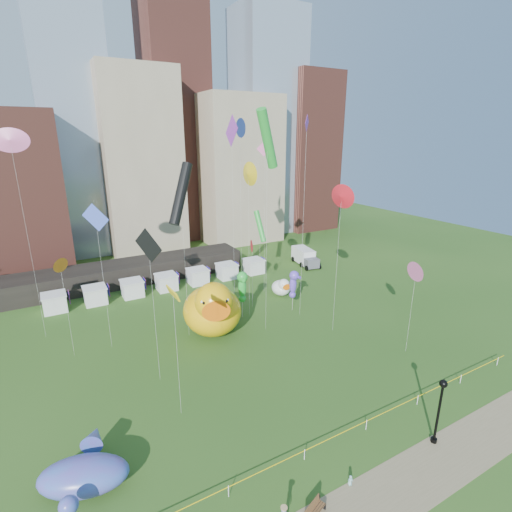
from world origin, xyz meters
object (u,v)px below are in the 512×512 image
big_duck (213,308)px  lamppost (440,404)px  toddler (350,480)px  park_bench (313,510)px  seahorse_green (243,284)px  box_truck (305,257)px  whale_inflatable (84,472)px  seahorse_purple (293,282)px  small_duck (282,287)px

big_duck → lamppost: size_ratio=1.80×
toddler → park_bench: bearing=-156.0°
seahorse_green → box_truck: bearing=53.3°
big_duck → box_truck: (24.41, 15.35, -1.82)m
lamppost → box_truck: bearing=66.9°
seahorse_green → big_duck: bearing=-138.2°
whale_inflatable → toddler: whale_inflatable is taller
seahorse_purple → whale_inflatable: bearing=-168.4°
seahorse_green → lamppost: size_ratio=1.11×
whale_inflatable → toddler: (15.23, -8.53, -0.76)m
lamppost → toddler: 8.68m
big_duck → lamppost: big_duck is taller
seahorse_green → whale_inflatable: seahorse_green is taller
box_truck → toddler: 45.82m
whale_inflatable → lamppost: lamppost is taller
toddler → seahorse_green: bearing=93.1°
lamppost → box_truck: 42.29m
seahorse_green → toddler: bearing=-82.7°
small_duck → seahorse_purple: seahorse_purple is taller
big_duck → seahorse_green: bearing=40.4°
big_duck → seahorse_purple: big_duck is taller
lamppost → toddler: bearing=178.0°
seahorse_green → seahorse_purple: size_ratio=1.12×
small_duck → toddler: small_duck is taller
seahorse_purple → lamppost: 24.46m
small_duck → seahorse_green: 9.47m
lamppost → toddler: lamppost is taller
big_duck → park_bench: size_ratio=5.36×
lamppost → small_duck: bearing=79.7°
big_duck → toddler: big_duck is taller
seahorse_purple → box_truck: size_ratio=0.81×
lamppost → toddler: (-8.13, 0.28, -3.01)m
seahorse_green → park_bench: 27.62m
park_bench → lamppost: size_ratio=0.34×
seahorse_green → toddler: seahorse_green is taller
big_duck → toddler: bearing=-73.1°
whale_inflatable → park_bench: bearing=-17.4°
small_duck → park_bench: bearing=-112.5°
seahorse_purple → lamppost: lamppost is taller
toddler → seahorse_purple: bearing=78.2°
big_duck → small_duck: bearing=40.8°
big_duck → whale_inflatable: bearing=-118.9°
seahorse_purple → whale_inflatable: 31.33m
small_duck → toddler: size_ratio=4.92×
box_truck → seahorse_green: bearing=-136.2°
whale_inflatable → lamppost: 25.07m
lamppost → seahorse_purple: bearing=81.1°
big_duck → seahorse_green: size_ratio=1.63×
small_duck → toddler: (-13.40, -28.85, -0.86)m
small_duck → box_truck: (11.29, 9.73, 0.17)m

